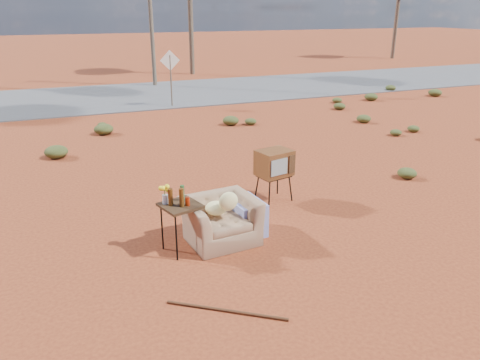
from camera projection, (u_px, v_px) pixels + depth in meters
name	position (u px, v px, depth m)	size (l,w,h in m)	color
ground	(262.00, 247.00, 7.73)	(140.00, 140.00, 0.00)	#97401E
highway	(123.00, 96.00, 20.77)	(140.00, 7.00, 0.04)	#565659
armchair	(226.00, 213.00, 7.85)	(1.42, 0.98, 1.02)	#936D50
tv_unit	(274.00, 164.00, 9.33)	(0.76, 0.66, 1.07)	black
side_table	(177.00, 203.00, 7.35)	(0.70, 0.70, 1.13)	#362413
rusty_bar	(226.00, 310.00, 6.08)	(0.04, 0.04, 1.63)	#4B2614
road_sign	(170.00, 68.00, 18.17)	(0.78, 0.06, 2.19)	brown
scrub_patch	(155.00, 166.00, 11.23)	(17.49, 8.07, 0.33)	#494E22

